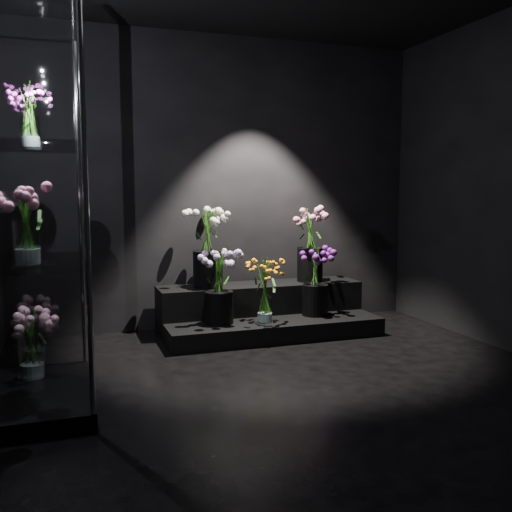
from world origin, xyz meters
name	(u,v)px	position (x,y,z in m)	size (l,w,h in m)	color
floor	(303,390)	(0.00, 0.00, 0.00)	(4.00, 4.00, 0.00)	black
wall_back	(222,183)	(0.00, 2.00, 1.40)	(4.00, 4.00, 0.00)	black
display_riser	(264,312)	(0.30, 1.61, 0.18)	(1.97, 0.88, 0.44)	black
display_case	(31,218)	(-1.66, 0.27, 1.17)	(0.64, 1.06, 2.33)	black
bouquet_orange_bells	(265,289)	(0.20, 1.31, 0.46)	(0.29, 0.29, 0.57)	white
bouquet_lilac	(219,284)	(-0.20, 1.38, 0.52)	(0.43, 0.43, 0.63)	black
bouquet_purple	(315,279)	(0.74, 1.41, 0.51)	(0.36, 0.36, 0.64)	black
bouquet_cream_roses	(208,242)	(-0.22, 1.71, 0.86)	(0.53, 0.53, 0.74)	black
bouquet_pink_roses	(310,240)	(0.82, 1.71, 0.85)	(0.39, 0.39, 0.72)	black
bouquet_case_pink	(26,224)	(-1.68, 0.13, 1.14)	(0.33, 0.33, 0.44)	white
bouquet_case_magenta	(30,117)	(-1.65, 0.45, 1.78)	(0.29, 0.29, 0.36)	white
bouquet_case_base_pink	(31,342)	(-1.71, 0.52, 0.35)	(0.36, 0.36, 0.44)	white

